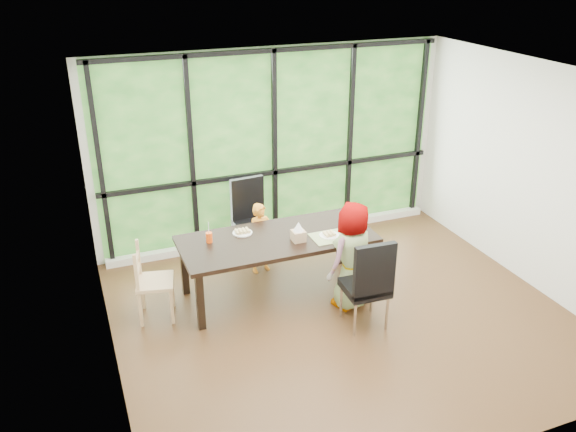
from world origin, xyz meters
The scene contains 23 objects.
ground centered at (0.00, 0.00, 0.00)m, with size 5.00×5.00×0.00m, color black.
back_wall centered at (0.00, 2.25, 1.35)m, with size 5.00×5.00×0.00m, color silver.
foliage_backdrop centered at (0.00, 2.23, 1.35)m, with size 4.80×0.02×2.65m, color #204F1D.
window_mullions centered at (0.00, 2.19, 1.35)m, with size 4.80×0.06×2.65m, color black, non-canonical shape.
window_sill centered at (0.00, 2.15, 0.05)m, with size 4.80×0.12×0.10m, color silver.
dining_table centered at (-0.51, 0.74, 0.38)m, with size 2.28×0.99×0.75m, color black.
chair_window_leather centered at (-0.48, 1.72, 0.54)m, with size 0.46×0.46×1.08m, color black.
chair_interior_leather centered at (0.15, -0.22, 0.54)m, with size 0.46×0.46×1.08m, color black.
chair_end_beech centered at (-1.96, 0.76, 0.45)m, with size 0.42×0.40×0.90m, color tan.
child_toddler centered at (-0.51, 1.34, 0.47)m, with size 0.34×0.22×0.93m, color orange.
child_older centered at (0.16, 0.19, 0.65)m, with size 0.63×0.41×1.29m, color slate.
placemat centered at (0.09, 0.52, 0.75)m, with size 0.47×0.34×0.01m, color tan.
plate_far centered at (-0.86, 0.99, 0.76)m, with size 0.23×0.23×0.01m, color white.
plate_near centered at (0.07, 0.55, 0.76)m, with size 0.24×0.24×0.01m, color white.
orange_cup centered at (-1.28, 0.91, 0.81)m, with size 0.08×0.08×0.12m, color #FF5010.
green_cup centered at (0.43, 0.46, 0.82)m, with size 0.09×0.09×0.14m, color #43DB27.
white_mug centered at (0.52, 0.77, 0.79)m, with size 0.09×0.09×0.09m, color white.
tissue_box centered at (-0.31, 0.57, 0.81)m, with size 0.15×0.15×0.13m, color tan.
crepe_rolls_far centered at (-0.86, 0.99, 0.78)m, with size 0.20×0.12×0.04m, color tan, non-canonical shape.
crepe_rolls_near centered at (0.07, 0.55, 0.78)m, with size 0.15×0.12×0.04m, color tan, non-canonical shape.
straw_white centered at (-1.28, 0.91, 0.91)m, with size 0.01×0.01×0.20m, color white.
straw_pink centered at (0.43, 0.46, 0.93)m, with size 0.01×0.01×0.20m, color pink.
tissue centered at (-0.31, 0.57, 0.93)m, with size 0.12×0.12×0.11m, color white.
Camera 1 is at (-2.67, -5.10, 3.85)m, focal length 37.05 mm.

